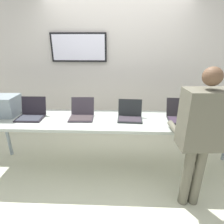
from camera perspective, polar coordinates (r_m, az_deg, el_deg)
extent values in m
cube|color=beige|center=(2.96, 0.75, -16.96)|extent=(8.00, 8.00, 0.04)
cube|color=beige|center=(3.50, 1.39, 12.10)|extent=(8.00, 0.06, 2.50)
cube|color=black|center=(3.47, -10.37, 19.31)|extent=(0.99, 0.05, 0.49)
cube|color=white|center=(3.46, -10.43, 19.30)|extent=(0.93, 0.02, 0.43)
cube|color=#A4ACA3|center=(2.54, 0.83, -2.76)|extent=(3.74, 0.70, 0.04)
cylinder|color=gray|center=(3.47, -29.96, -6.22)|extent=(0.05, 0.05, 0.76)
cube|color=gray|center=(3.08, -30.82, 1.75)|extent=(0.40, 0.34, 0.29)
cube|color=#252029|center=(2.80, -24.26, -1.77)|extent=(0.36, 0.27, 0.02)
cube|color=#2C2F3A|center=(2.78, -24.41, -1.65)|extent=(0.33, 0.22, 0.00)
cube|color=#252029|center=(2.89, -23.32, 1.96)|extent=(0.35, 0.08, 0.25)
cube|color=#21642E|center=(2.90, -23.30, 1.96)|extent=(0.33, 0.07, 0.22)
cube|color=#3C333E|center=(2.58, -9.62, -1.94)|extent=(0.34, 0.27, 0.02)
cube|color=#342B2D|center=(2.57, -9.68, -1.81)|extent=(0.31, 0.21, 0.00)
cube|color=#3C333E|center=(2.70, -9.19, 1.97)|extent=(0.33, 0.11, 0.24)
cube|color=#1F1F2D|center=(2.70, -9.18, 1.97)|extent=(0.30, 0.09, 0.21)
cube|color=#25282A|center=(2.53, 5.61, -2.30)|extent=(0.34, 0.25, 0.02)
cube|color=#322B34|center=(2.51, 5.62, -2.16)|extent=(0.31, 0.20, 0.00)
cube|color=#25282A|center=(2.62, 5.69, 1.48)|extent=(0.34, 0.08, 0.23)
cube|color=white|center=(2.62, 5.69, 1.49)|extent=(0.31, 0.07, 0.20)
cube|color=black|center=(2.65, 20.90, -2.50)|extent=(0.37, 0.29, 0.02)
cube|color=#35283A|center=(2.64, 21.00, -2.38)|extent=(0.34, 0.24, 0.00)
cube|color=black|center=(2.78, 20.35, 1.47)|extent=(0.36, 0.15, 0.24)
cube|color=#205E33|center=(2.78, 20.34, 1.46)|extent=(0.33, 0.13, 0.21)
cylinder|color=#5F5D4D|center=(2.35, 22.47, -18.05)|extent=(0.12, 0.12, 0.78)
cylinder|color=#5F5D4D|center=(2.40, 25.30, -17.65)|extent=(0.12, 0.12, 0.78)
cube|color=#5F5D4D|center=(2.03, 26.84, -2.17)|extent=(0.45, 0.29, 0.62)
sphere|color=brown|center=(1.91, 29.01, 9.75)|extent=(0.18, 0.18, 0.18)
cylinder|color=#5F5D4D|center=(2.30, 18.99, -4.91)|extent=(0.09, 0.32, 0.07)
cylinder|color=#5F5D4D|center=(2.43, 26.35, -4.59)|extent=(0.09, 0.32, 0.07)
cylinder|color=#2A529E|center=(2.47, 24.31, -3.97)|extent=(0.09, 0.09, 0.08)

